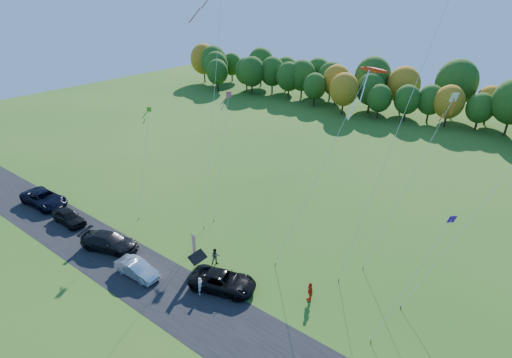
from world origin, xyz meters
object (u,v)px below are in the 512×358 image
Objects in this scene: silver_sedan at (137,269)px; feather_flag at (194,247)px; black_suv at (223,281)px; person_east at (310,292)px.

feather_flag is at bearing -43.76° from silver_sedan.
silver_sedan is (-7.05, -3.29, -0.07)m from black_suv.
person_east is 10.69m from feather_flag.
silver_sedan is 14.99m from person_east.
feather_flag is (-10.27, -2.64, 1.35)m from person_east.
person_east is (13.52, 6.48, 0.16)m from silver_sedan.
black_suv is 3.20× the size of person_east.
silver_sedan is at bearing -130.28° from feather_flag.
black_suv is 7.22m from person_east.
person_east is at bearing 14.40° from feather_flag.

